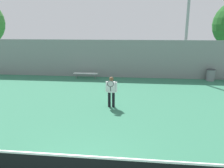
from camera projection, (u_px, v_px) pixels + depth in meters
name	position (u px, v px, depth m)	size (l,w,h in m)	color
tennis_player	(111.00, 90.00, 10.79)	(0.58, 0.41, 1.55)	black
bench_adjacent_court	(86.00, 74.00, 17.19)	(1.91, 0.40, 0.43)	white
trash_bin	(211.00, 75.00, 16.42)	(0.62, 0.62, 0.88)	gray
back_fence	(119.00, 59.00, 17.36)	(35.18, 0.06, 2.99)	gray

